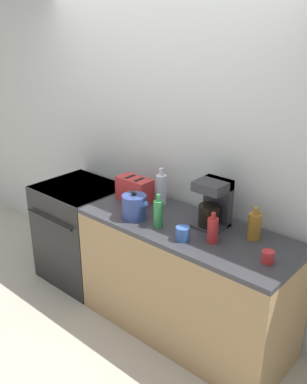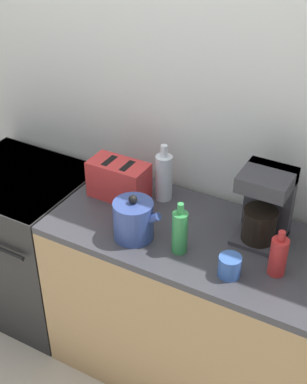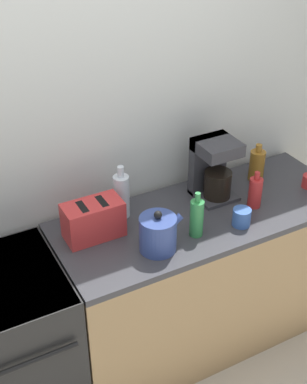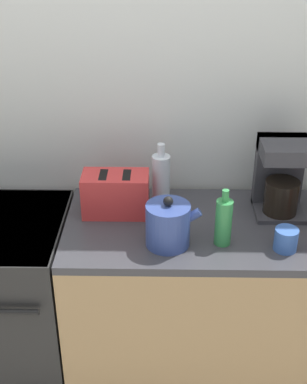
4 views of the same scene
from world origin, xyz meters
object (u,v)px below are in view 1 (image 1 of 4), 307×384
at_px(coffee_maker, 213,203).
at_px(stove, 82,231).
at_px(bottle_red, 213,230).
at_px(kettle, 134,207).
at_px(toaster, 135,189).
at_px(cup_red, 268,257).
at_px(bottle_green, 158,213).
at_px(bottle_clear, 161,189).
at_px(cup_blue, 183,234).
at_px(bottle_amber, 255,226).

bearing_deg(coffee_maker, stove, -173.86).
bearing_deg(stove, bottle_red, -2.47).
distance_m(kettle, toaster, 0.34).
distance_m(stove, cup_red, 1.93).
height_order(stove, bottle_green, bottle_green).
xyz_separation_m(stove, bottle_clear, (0.79, 0.20, 0.57)).
bearing_deg(cup_blue, cup_red, 11.80).
height_order(kettle, bottle_clear, bottle_clear).
xyz_separation_m(coffee_maker, cup_red, (0.54, -0.20, -0.14)).
distance_m(kettle, bottle_clear, 0.35).
xyz_separation_m(stove, bottle_red, (1.47, -0.06, 0.54)).
relative_size(stove, cup_blue, 9.59).
bearing_deg(cup_red, stove, 178.34).
bearing_deg(bottle_red, bottle_amber, 50.86).
relative_size(coffee_maker, cup_red, 4.50).
distance_m(coffee_maker, bottle_red, 0.26).
xyz_separation_m(bottle_amber, cup_blue, (-0.35, -0.33, -0.05)).
bearing_deg(cup_blue, bottle_amber, 43.79).
bearing_deg(bottle_amber, toaster, -176.91).
xyz_separation_m(bottle_red, cup_blue, (-0.17, -0.11, -0.04)).
distance_m(stove, toaster, 0.81).
relative_size(coffee_maker, bottle_amber, 1.52).
bearing_deg(bottle_green, stove, 172.86).
height_order(toaster, bottle_green, bottle_green).
bearing_deg(kettle, cup_blue, -3.67).
distance_m(kettle, bottle_red, 0.65).
distance_m(toaster, bottle_amber, 1.06).
distance_m(bottle_amber, cup_blue, 0.49).
bearing_deg(cup_red, bottle_red, -178.69).
relative_size(toaster, bottle_red, 1.38).
xyz_separation_m(toaster, bottle_clear, (0.20, 0.10, 0.03)).
bearing_deg(bottle_green, bottle_clear, 127.74).
relative_size(toaster, cup_red, 3.82).
distance_m(kettle, bottle_amber, 0.88).
relative_size(kettle, bottle_clear, 0.77).
height_order(kettle, bottle_amber, bottle_amber).
xyz_separation_m(kettle, bottle_amber, (0.83, 0.30, 0.00)).
bearing_deg(stove, coffee_maker, 6.14).
bearing_deg(bottle_clear, bottle_green, -52.26).
relative_size(kettle, toaster, 0.78).
distance_m(stove, coffee_maker, 1.47).
relative_size(coffee_maker, cup_blue, 3.64).
height_order(bottle_green, cup_red, bottle_green).
xyz_separation_m(kettle, coffee_maker, (0.50, 0.28, 0.08)).
height_order(stove, cup_red, cup_red).
bearing_deg(bottle_amber, bottle_clear, 177.43).
xyz_separation_m(coffee_maker, bottle_green, (-0.28, -0.27, -0.07)).
bearing_deg(cup_blue, bottle_clear, 143.76).
height_order(kettle, cup_blue, kettle).
xyz_separation_m(bottle_red, bottle_green, (-0.42, -0.07, 0.01)).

